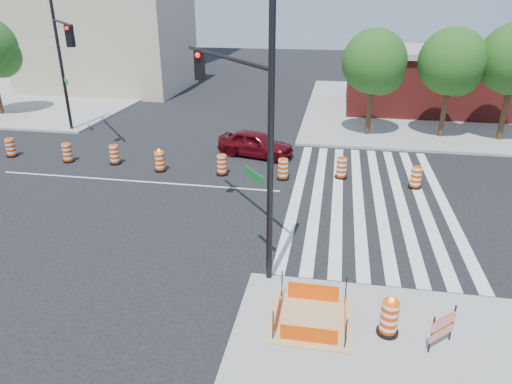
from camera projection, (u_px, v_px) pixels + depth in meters
ground at (136, 181)px, 21.93m from camera, size 120.00×120.00×0.00m
sidewalk_ne at (451, 110)px, 35.25m from camera, size 22.00×22.00×0.15m
sidewalk_nw at (31, 94)px, 41.08m from camera, size 22.00×22.00×0.15m
crosswalk_east at (368, 197)px, 20.16m from camera, size 6.75×13.50×0.01m
lane_centerline at (136, 181)px, 21.93m from camera, size 14.00×0.12×0.01m
excavation_pit at (311, 319)px, 12.26m from camera, size 2.20×2.20×0.90m
brick_storefront at (456, 81)px, 34.37m from camera, size 16.50×8.50×4.60m
beige_midrise at (106, 34)px, 41.77m from camera, size 14.00×10.00×10.00m
red_coupe at (256, 144)px, 25.13m from camera, size 4.47×2.67×1.43m
signal_pole_se at (243, 112)px, 13.68m from camera, size 3.88×4.96×8.14m
signal_pole_nw at (63, 50)px, 26.53m from camera, size 4.26×5.18×8.67m
pit_drum at (389, 319)px, 11.66m from camera, size 0.57×0.57×1.12m
barricade at (443, 327)px, 11.18m from camera, size 0.70×0.65×1.07m
tree_north_c at (375, 65)px, 27.28m from camera, size 3.83×3.83×6.51m
tree_north_d at (452, 65)px, 26.80m from camera, size 3.89×3.89×6.61m
median_drum_1 at (11, 148)px, 25.13m from camera, size 0.60×0.60×1.02m
median_drum_2 at (68, 153)px, 24.31m from camera, size 0.60×0.60×1.02m
median_drum_3 at (115, 155)px, 24.01m from camera, size 0.60×0.60×1.02m
median_drum_4 at (160, 162)px, 23.03m from camera, size 0.60×0.60×1.18m
median_drum_5 at (222, 165)px, 22.56m from camera, size 0.60×0.60×1.02m
median_drum_6 at (283, 170)px, 21.99m from camera, size 0.60×0.60×1.02m
median_drum_7 at (341, 169)px, 22.13m from camera, size 0.60×0.60×1.02m
median_drum_8 at (416, 178)px, 20.99m from camera, size 0.60×0.60×1.02m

